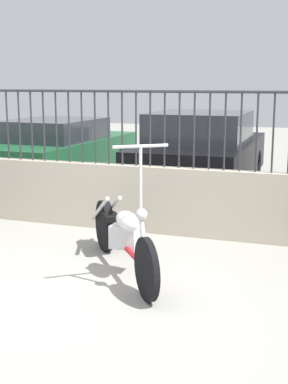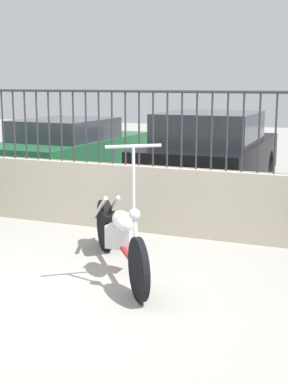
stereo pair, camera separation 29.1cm
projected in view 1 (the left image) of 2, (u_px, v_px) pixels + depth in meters
name	position (u px, v px, depth m)	size (l,w,h in m)	color
ground_plane	(72.00, 295.00, 5.04)	(40.00, 40.00, 0.00)	gray
low_wall	(150.00, 199.00, 7.08)	(9.53, 0.18, 0.89)	#B2A893
fence_railing	(150.00, 117.00, 6.86)	(9.53, 0.04, 0.98)	#2D2D33
motorcycle_red	(121.00, 233.00, 5.66)	(1.44, 1.85, 1.42)	black
car_green	(59.00, 150.00, 10.65)	(1.85, 4.06, 1.26)	black
car_black	(202.00, 152.00, 9.70)	(1.84, 4.02, 1.45)	black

